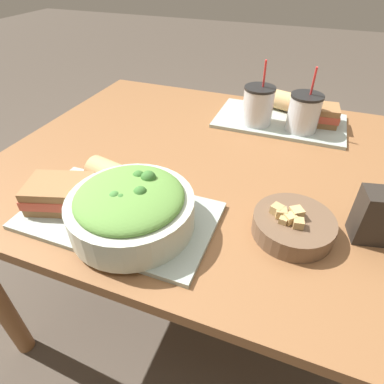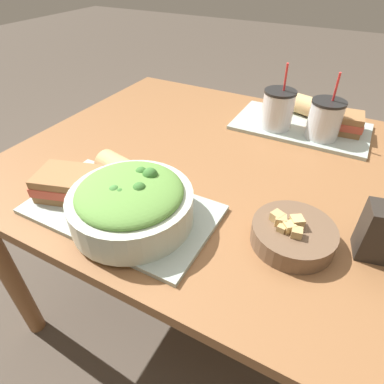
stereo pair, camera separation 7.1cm
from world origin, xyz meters
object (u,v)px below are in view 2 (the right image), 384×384
at_px(sandwich_near, 69,184).
at_px(baguette_near, 123,171).
at_px(drink_cup_dark, 277,110).
at_px(sandwich_far, 337,121).
at_px(soup_bowl, 293,234).
at_px(baguette_far, 310,107).
at_px(drink_cup_red, 324,120).
at_px(salad_bowl, 131,202).

relative_size(sandwich_near, baguette_near, 1.17).
relative_size(sandwich_near, drink_cup_dark, 0.83).
bearing_deg(sandwich_far, soup_bowl, -95.21).
bearing_deg(soup_bowl, baguette_far, 99.26).
distance_m(soup_bowl, sandwich_near, 0.55).
bearing_deg(baguette_near, sandwich_near, 153.23).
distance_m(baguette_far, drink_cup_red, 0.16).
bearing_deg(baguette_near, salad_bowl, -122.19).
bearing_deg(sandwich_far, drink_cup_dark, -163.65).
relative_size(baguette_far, drink_cup_dark, 0.66).
height_order(baguette_near, drink_cup_red, drink_cup_red).
xyz_separation_m(baguette_near, drink_cup_red, (0.42, 0.51, 0.02)).
xyz_separation_m(salad_bowl, sandwich_far, (0.34, 0.69, -0.02)).
xyz_separation_m(soup_bowl, sandwich_far, (-0.00, 0.58, 0.02)).
relative_size(salad_bowl, sandwich_near, 1.54).
height_order(soup_bowl, baguette_near, baguette_near).
bearing_deg(sandwich_near, baguette_near, 33.86).
relative_size(salad_bowl, drink_cup_red, 1.31).
bearing_deg(drink_cup_dark, baguette_far, 60.64).
xyz_separation_m(baguette_near, sandwich_far, (0.45, 0.58, -0.00)).
height_order(soup_bowl, drink_cup_red, drink_cup_red).
height_order(salad_bowl, sandwich_far, salad_bowl).
relative_size(salad_bowl, drink_cup_dark, 1.28).
relative_size(sandwich_far, baguette_far, 1.19).
bearing_deg(baguette_near, drink_cup_red, -27.34).
height_order(baguette_near, drink_cup_dark, drink_cup_dark).
bearing_deg(drink_cup_red, baguette_near, -129.36).
distance_m(sandwich_far, drink_cup_dark, 0.20).
bearing_deg(drink_cup_red, sandwich_far, 65.71).
distance_m(soup_bowl, drink_cup_dark, 0.54).
xyz_separation_m(drink_cup_dark, drink_cup_red, (0.15, -0.00, -0.00)).
xyz_separation_m(soup_bowl, drink_cup_dark, (-0.19, 0.50, 0.05)).
xyz_separation_m(soup_bowl, sandwich_near, (-0.54, -0.11, 0.02)).
bearing_deg(drink_cup_dark, sandwich_near, -119.56).
height_order(baguette_near, sandwich_far, baguette_near).
bearing_deg(baguette_far, soup_bowl, -153.86).
height_order(baguette_far, drink_cup_dark, drink_cup_dark).
bearing_deg(salad_bowl, drink_cup_dark, 76.16).
distance_m(salad_bowl, baguette_near, 0.16).
distance_m(drink_cup_dark, drink_cup_red, 0.15).
height_order(salad_bowl, drink_cup_dark, drink_cup_dark).
xyz_separation_m(salad_bowl, drink_cup_red, (0.31, 0.62, 0.01)).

